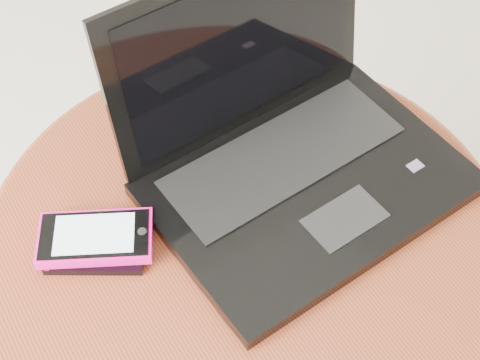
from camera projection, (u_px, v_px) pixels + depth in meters
table at (247, 278)px, 0.90m from camera, size 0.61×0.61×0.49m
laptop at (288, 147)px, 0.84m from camera, size 0.37×0.31×0.23m
phone_black at (95, 251)px, 0.80m from camera, size 0.12×0.10×0.01m
phone_pink at (95, 237)px, 0.79m from camera, size 0.14×0.12×0.02m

